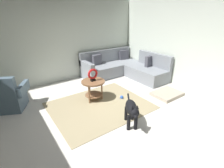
% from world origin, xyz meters
% --- Properties ---
extents(ground_plane, '(6.00, 6.00, 0.10)m').
position_xyz_m(ground_plane, '(0.00, 0.00, -0.05)').
color(ground_plane, silver).
extents(wall_back, '(6.00, 0.12, 2.70)m').
position_xyz_m(wall_back, '(0.00, 2.94, 1.35)').
color(wall_back, silver).
rests_on(wall_back, ground_plane).
extents(wall_right, '(0.12, 6.00, 2.70)m').
position_xyz_m(wall_right, '(2.94, 0.00, 1.35)').
color(wall_right, silver).
rests_on(wall_right, ground_plane).
extents(area_rug, '(2.30, 1.90, 0.01)m').
position_xyz_m(area_rug, '(0.15, 0.70, 0.01)').
color(area_rug, tan).
rests_on(area_rug, ground_plane).
extents(sectional_couch, '(2.20, 2.25, 0.88)m').
position_xyz_m(sectional_couch, '(1.99, 2.01, 0.29)').
color(sectional_couch, gray).
rests_on(sectional_couch, ground_plane).
extents(armchair, '(0.98, 0.89, 0.88)m').
position_xyz_m(armchair, '(-1.66, 1.80, 0.32)').
color(armchair, '#4C6070').
rests_on(armchair, ground_plane).
extents(side_table, '(0.60, 0.60, 0.54)m').
position_xyz_m(side_table, '(0.19, 1.06, 0.42)').
color(side_table, brown).
rests_on(side_table, ground_plane).
extents(torus_sculpture, '(0.28, 0.08, 0.33)m').
position_xyz_m(torus_sculpture, '(0.19, 1.06, 0.71)').
color(torus_sculpture, black).
rests_on(torus_sculpture, side_table).
extents(dog_bed_mat, '(0.80, 0.60, 0.09)m').
position_xyz_m(dog_bed_mat, '(1.98, 0.08, 0.04)').
color(dog_bed_mat, '#B2A38E').
rests_on(dog_bed_mat, ground_plane).
extents(dog, '(0.48, 0.75, 0.63)m').
position_xyz_m(dog, '(0.25, -0.34, 0.38)').
color(dog, black).
rests_on(dog, ground_plane).
extents(dog_toy_ball, '(0.09, 0.09, 0.09)m').
position_xyz_m(dog_toy_ball, '(0.82, 0.67, 0.05)').
color(dog_toy_ball, blue).
rests_on(dog_toy_ball, ground_plane).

